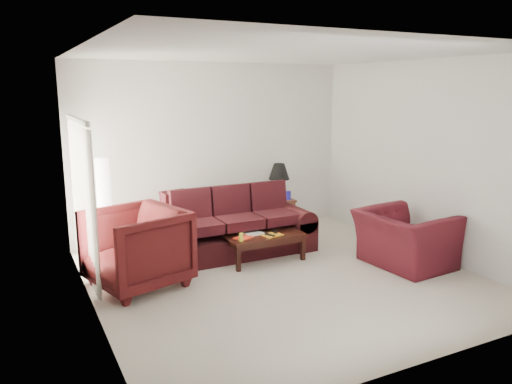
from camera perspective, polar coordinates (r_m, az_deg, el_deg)
floor at (r=7.00m, az=3.17°, el=-9.73°), size 5.00×5.00×0.00m
blinds at (r=7.15m, az=-19.32°, el=-0.89°), size 0.10×2.00×2.16m
sofa at (r=7.83m, az=-2.28°, el=-3.55°), size 2.50×1.22×0.99m
throw_pillow at (r=8.23m, az=-9.47°, el=-1.15°), size 0.43×0.26×0.42m
end_table at (r=9.17m, az=2.39°, el=-2.58°), size 0.56×0.56×0.58m
table_lamp at (r=9.10m, az=2.65°, el=1.26°), size 0.39×0.39×0.64m
clock at (r=8.89m, az=1.67°, el=-0.62°), size 0.15×0.07×0.14m
blue_canister at (r=9.05m, az=3.70°, el=-0.38°), size 0.10×0.10×0.15m
picture_frame at (r=9.15m, az=1.01°, el=-0.17°), size 0.21×0.22×0.06m
floor_lamp at (r=7.99m, az=-16.90°, el=-1.67°), size 0.33×0.33×1.55m
armchair_left at (r=6.71m, az=-13.53°, el=-6.26°), size 1.42×1.40×1.05m
armchair_right at (r=7.64m, az=16.65°, el=-5.16°), size 1.17×1.32×0.81m
coffee_table at (r=7.58m, az=0.92°, el=-6.34°), size 1.26×0.76×0.41m
magazine_red at (r=7.33m, az=-1.44°, el=-5.24°), size 0.30×0.27×0.01m
magazine_white at (r=7.54m, az=-0.27°, el=-4.75°), size 0.29×0.23×0.02m
magazine_orange at (r=7.46m, az=1.88°, el=-4.93°), size 0.31×0.26×0.02m
remote_a at (r=7.40m, az=1.59°, el=-4.90°), size 0.11×0.17×0.02m
remote_b at (r=7.58m, az=2.14°, el=-4.51°), size 0.10×0.19×0.02m
yellow_glass at (r=7.18m, az=-1.71°, el=-5.18°), size 0.08×0.08×0.12m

